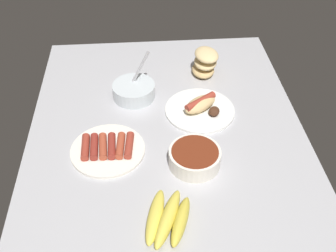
{
  "coord_description": "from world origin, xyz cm",
  "views": [
    {
      "loc": [
        -93.63,
        7.16,
        88.38
      ],
      "look_at": [
        1.16,
        -0.26,
        3.0
      ],
      "focal_mm": 42.6,
      "sensor_mm": 36.0,
      "label": 1
    }
  ],
  "objects_px": {
    "bowl_chili": "(195,157)",
    "plate_sausages": "(108,148)",
    "plate_hotdog_assembled": "(201,108)",
    "bowl_coleslaw": "(134,90)",
    "banana_bunch": "(167,219)",
    "bread_stack": "(205,62)"
  },
  "relations": [
    {
      "from": "bowl_chili",
      "to": "plate_sausages",
      "type": "distance_m",
      "value": 0.27
    },
    {
      "from": "bowl_chili",
      "to": "plate_hotdog_assembled",
      "type": "distance_m",
      "value": 0.25
    },
    {
      "from": "bowl_coleslaw",
      "to": "banana_bunch",
      "type": "relative_size",
      "value": 0.78
    },
    {
      "from": "banana_bunch",
      "to": "plate_hotdog_assembled",
      "type": "height_order",
      "value": "plate_hotdog_assembled"
    },
    {
      "from": "plate_sausages",
      "to": "plate_hotdog_assembled",
      "type": "relative_size",
      "value": 0.96
    },
    {
      "from": "plate_sausages",
      "to": "plate_hotdog_assembled",
      "type": "height_order",
      "value": "plate_hotdog_assembled"
    },
    {
      "from": "bowl_coleslaw",
      "to": "plate_hotdog_assembled",
      "type": "bearing_deg",
      "value": -114.59
    },
    {
      "from": "banana_bunch",
      "to": "plate_sausages",
      "type": "bearing_deg",
      "value": 30.75
    },
    {
      "from": "bread_stack",
      "to": "bowl_chili",
      "type": "height_order",
      "value": "bread_stack"
    },
    {
      "from": "bowl_coleslaw",
      "to": "plate_sausages",
      "type": "height_order",
      "value": "bowl_coleslaw"
    },
    {
      "from": "bread_stack",
      "to": "banana_bunch",
      "type": "height_order",
      "value": "bread_stack"
    },
    {
      "from": "plate_hotdog_assembled",
      "to": "bowl_coleslaw",
      "type": "bearing_deg",
      "value": 65.41
    },
    {
      "from": "plate_sausages",
      "to": "bread_stack",
      "type": "bearing_deg",
      "value": -42.37
    },
    {
      "from": "bowl_chili",
      "to": "bread_stack",
      "type": "bearing_deg",
      "value": -11.92
    },
    {
      "from": "bowl_coleslaw",
      "to": "bowl_chili",
      "type": "xyz_separation_m",
      "value": [
        -0.35,
        -0.17,
        0.0
      ]
    },
    {
      "from": "banana_bunch",
      "to": "plate_sausages",
      "type": "height_order",
      "value": "banana_bunch"
    },
    {
      "from": "bread_stack",
      "to": "plate_hotdog_assembled",
      "type": "xyz_separation_m",
      "value": [
        -0.23,
        0.05,
        -0.04
      ]
    },
    {
      "from": "banana_bunch",
      "to": "bowl_coleslaw",
      "type": "bearing_deg",
      "value": 8.12
    },
    {
      "from": "bread_stack",
      "to": "banana_bunch",
      "type": "bearing_deg",
      "value": 163.75
    },
    {
      "from": "plate_hotdog_assembled",
      "to": "bowl_chili",
      "type": "bearing_deg",
      "value": 167.88
    },
    {
      "from": "bowl_chili",
      "to": "plate_hotdog_assembled",
      "type": "bearing_deg",
      "value": -12.12
    },
    {
      "from": "bowl_coleslaw",
      "to": "banana_bunch",
      "type": "xyz_separation_m",
      "value": [
        -0.55,
        -0.08,
        -0.01
      ]
    }
  ]
}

